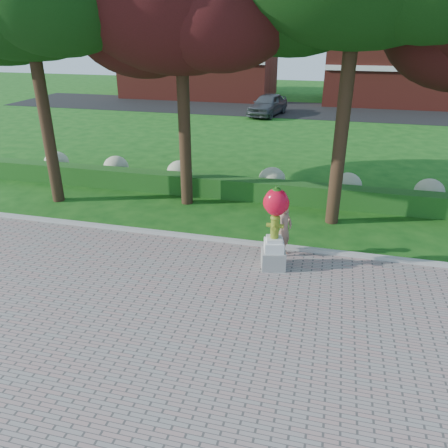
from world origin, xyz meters
name	(u,v)px	position (x,y,z in m)	size (l,w,h in m)	color
ground	(186,292)	(0.00, 0.00, 0.00)	(100.00, 100.00, 0.00)	#134812
walkway	(114,413)	(0.00, -4.00, 0.02)	(40.00, 14.00, 0.04)	gray
curb	(217,240)	(0.00, 3.00, 0.07)	(40.00, 0.18, 0.15)	#ADADA5
lawn_hedge	(243,189)	(0.00, 7.00, 0.40)	(24.00, 0.70, 0.80)	#154917
hydrangea_row	(262,179)	(0.57, 8.00, 0.55)	(20.10, 1.10, 0.99)	#B6BC8F
street	(296,110)	(0.00, 28.00, 0.01)	(50.00, 8.00, 0.02)	black
building_left	(200,58)	(-10.00, 34.00, 3.50)	(14.00, 8.00, 7.00)	maroon
building_right	(397,65)	(8.00, 34.00, 3.20)	(12.00, 8.00, 6.40)	maroon
hydrant_sculpture	(275,226)	(1.97, 1.79, 1.32)	(0.78, 0.78, 2.41)	gray
woman	(284,230)	(2.16, 2.60, 0.86)	(0.60, 0.39, 1.64)	#9D7059
parked_car	(268,104)	(-1.89, 25.00, 0.83)	(1.91, 4.74, 1.61)	#43474B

